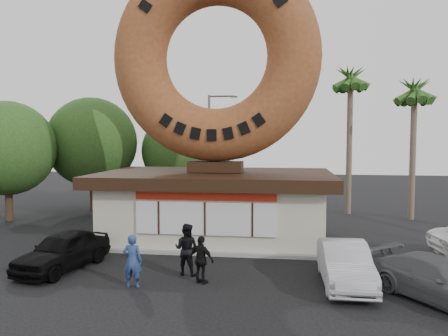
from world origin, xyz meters
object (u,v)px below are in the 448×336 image
giant_donut (216,57)px  person_right (201,260)px  person_center (186,249)px  car_grey (441,280)px  street_lamp (211,144)px  donut_shop (216,203)px  car_silver (345,264)px  car_black (63,251)px  person_left (132,261)px

giant_donut → person_right: size_ratio=6.13×
person_center → car_grey: (8.19, -1.57, -0.28)m
street_lamp → giant_donut: bearing=-79.5°
donut_shop → car_grey: 10.90m
street_lamp → car_silver: street_lamp is taller
person_center → car_black: person_center is taller
person_left → car_black: (-3.27, 1.55, -0.17)m
person_left → person_center: bearing=-135.1°
person_left → giant_donut: bearing=-104.2°
person_right → car_black: 5.54m
donut_shop → giant_donut: 7.05m
giant_donut → car_black: (-4.95, -5.77, -8.09)m
person_left → person_right: 2.30m
car_black → car_grey: size_ratio=0.93×
person_left → person_center: 2.14m
car_silver → street_lamp: bearing=113.2°
person_left → car_grey: bearing=178.6°
giant_donut → car_black: bearing=-130.7°
street_lamp → car_black: size_ratio=1.90×
car_grey → person_left: bearing=143.0°
person_center → car_silver: person_center is taller
person_left → car_black: size_ratio=0.42×
person_center → car_black: 4.76m
street_lamp → person_center: 16.25m
street_lamp → person_center: (1.65, -15.78, -3.55)m
giant_donut → car_grey: 13.57m
car_silver → car_grey: size_ratio=0.95×
car_black → car_silver: car_black is taller
person_left → car_black: person_left is taller
person_left → car_silver: size_ratio=0.41×
donut_shop → person_center: size_ratio=5.98×
car_silver → donut_shop: bearing=130.3°
person_left → person_right: bearing=-164.5°
street_lamp → car_black: (-3.10, -15.77, -3.76)m
car_black → car_silver: size_ratio=0.98×
street_lamp → person_left: street_lamp is taller
donut_shop → person_left: size_ratio=6.29×
car_silver → car_grey: 2.93m
person_left → donut_shop: bearing=-104.3°
person_left → car_black: 3.62m
person_left → car_silver: 7.12m
giant_donut → person_right: giant_donut is taller
car_black → car_grey: 13.04m
street_lamp → person_center: street_lamp is taller
giant_donut → person_right: bearing=-85.6°
person_left → person_center: person_center is taller
donut_shop → car_black: bearing=-130.7°
person_left → person_center: (1.49, 1.55, 0.04)m
giant_donut → street_lamp: (-1.86, 10.00, -4.33)m
person_right → car_silver: size_ratio=0.38×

